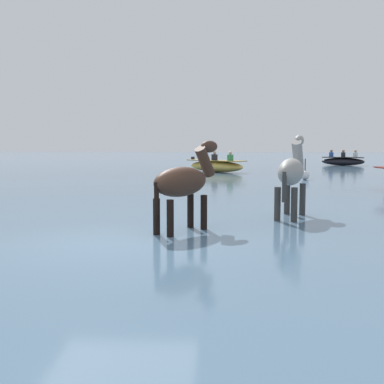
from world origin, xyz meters
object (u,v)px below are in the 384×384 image
channel_buoy (305,175)px  horse_trailing_grey (292,174)px  horse_lead_dark_bay (183,184)px  boat_far_inshore (216,166)px  boat_far_offshore (343,161)px

channel_buoy → horse_trailing_grey: bearing=-101.2°
horse_lead_dark_bay → boat_far_inshore: bearing=88.1°
horse_trailing_grey → channel_buoy: size_ratio=2.37×
channel_buoy → boat_far_offshore: bearing=69.3°
boat_far_inshore → channel_buoy: boat_far_inshore is taller
boat_far_inshore → horse_lead_dark_bay: bearing=-91.9°
boat_far_offshore → channel_buoy: boat_far_offshore is taller
boat_far_inshore → channel_buoy: 6.08m
horse_trailing_grey → channel_buoy: bearing=78.8°
boat_far_offshore → boat_far_inshore: bearing=-140.5°
horse_lead_dark_bay → horse_trailing_grey: 2.91m
horse_trailing_grey → horse_lead_dark_bay: bearing=-141.2°
horse_lead_dark_bay → horse_trailing_grey: bearing=38.8°
horse_lead_dark_bay → boat_far_inshore: (0.56, 16.82, -0.58)m
horse_trailing_grey → boat_far_offshore: (6.36, 21.64, -0.68)m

